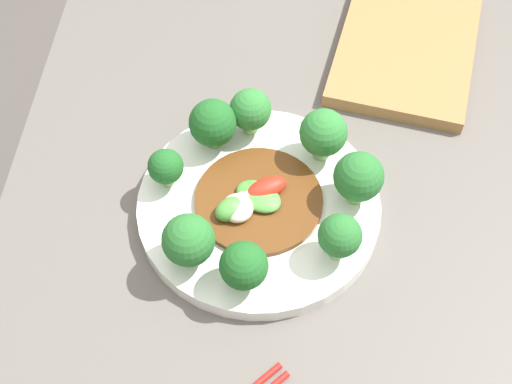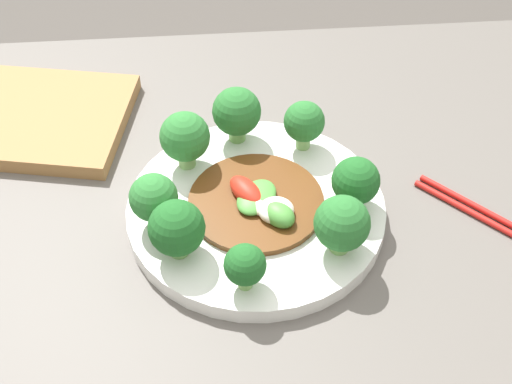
% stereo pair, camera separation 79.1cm
% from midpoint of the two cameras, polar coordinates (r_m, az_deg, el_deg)
% --- Properties ---
extents(table, '(1.07, 0.70, 0.73)m').
position_cam_midpoint_polar(table, '(1.09, -16.64, -28.89)').
color(table, '#5B5651').
rests_on(table, ground_plane).
extents(plate, '(0.29, 0.29, 0.02)m').
position_cam_midpoint_polar(plate, '(0.73, -20.44, -22.98)').
color(plate, white).
rests_on(plate, table).
extents(broccoli_south, '(0.04, 0.04, 0.05)m').
position_cam_midpoint_polar(broccoli_south, '(0.67, -25.22, -30.23)').
color(broccoli_south, '#7AAD5B').
rests_on(broccoli_south, plate).
extents(broccoli_north, '(0.06, 0.06, 0.07)m').
position_cam_midpoint_polar(broccoli_north, '(0.74, -21.00, -13.22)').
color(broccoli_north, '#7AAD5B').
rests_on(broccoli_north, plate).
extents(broccoli_northwest, '(0.06, 0.06, 0.07)m').
position_cam_midpoint_polar(broccoli_northwest, '(0.74, -26.33, -15.79)').
color(broccoli_northwest, '#89B76B').
rests_on(broccoli_northwest, plate).
extents(broccoli_southwest, '(0.06, 0.06, 0.07)m').
position_cam_midpoint_polar(broccoli_southwest, '(0.70, -29.93, -25.47)').
color(broccoli_southwest, '#70A356').
rests_on(broccoli_southwest, plate).
extents(broccoli_west, '(0.05, 0.05, 0.07)m').
position_cam_midpoint_polar(broccoli_west, '(0.73, -30.73, -21.97)').
color(broccoli_west, '#89B76B').
rests_on(broccoli_west, plate).
extents(broccoli_southeast, '(0.06, 0.06, 0.07)m').
position_cam_midpoint_polar(broccoli_southeast, '(0.64, -14.96, -27.50)').
color(broccoli_southeast, '#7AAD5B').
rests_on(broccoli_southeast, plate).
extents(broccoli_east, '(0.05, 0.05, 0.06)m').
position_cam_midpoint_polar(broccoli_east, '(0.66, -11.97, -22.48)').
color(broccoli_east, '#70A356').
rests_on(broccoli_east, plate).
extents(broccoli_northeast, '(0.05, 0.05, 0.06)m').
position_cam_midpoint_polar(broccoli_northeast, '(0.71, -15.00, -14.81)').
color(broccoli_northeast, '#89B76B').
rests_on(broccoli_northeast, plate).
extents(stirfry_center, '(0.15, 0.15, 0.03)m').
position_cam_midpoint_polar(stirfry_center, '(0.71, -20.66, -22.77)').
color(stirfry_center, '#5B3314').
rests_on(stirfry_center, plate).
extents(chopsticks, '(0.16, 0.16, 0.01)m').
position_cam_midpoint_polar(chopsticks, '(0.70, 3.55, -25.48)').
color(chopsticks, red).
rests_on(chopsticks, table).
extents(cutting_board, '(0.29, 0.23, 0.02)m').
position_cam_midpoint_polar(cutting_board, '(0.93, -35.42, -10.35)').
color(cutting_board, olive).
rests_on(cutting_board, table).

